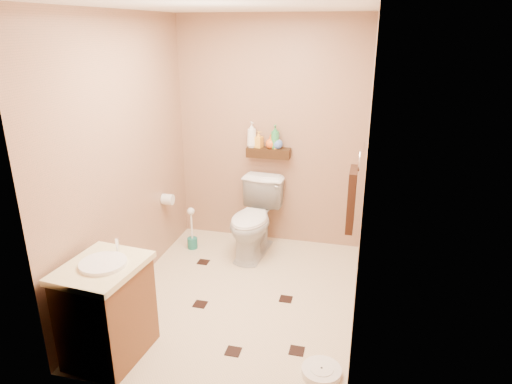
# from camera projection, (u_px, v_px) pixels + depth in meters

# --- Properties ---
(ground) EXTENTS (2.50, 2.50, 0.00)m
(ground) POSITION_uv_depth(u_px,v_px,m) (239.00, 296.00, 4.07)
(ground) COLOR beige
(ground) RESTS_ON ground
(wall_back) EXTENTS (2.00, 0.04, 2.40)m
(wall_back) POSITION_uv_depth(u_px,v_px,m) (270.00, 134.00, 4.80)
(wall_back) COLOR #A1775C
(wall_back) RESTS_ON ground
(wall_front) EXTENTS (2.00, 0.04, 2.40)m
(wall_front) POSITION_uv_depth(u_px,v_px,m) (174.00, 232.00, 2.52)
(wall_front) COLOR #A1775C
(wall_front) RESTS_ON ground
(wall_left) EXTENTS (0.04, 2.50, 2.40)m
(wall_left) POSITION_uv_depth(u_px,v_px,m) (125.00, 160.00, 3.89)
(wall_left) COLOR #A1775C
(wall_left) RESTS_ON ground
(wall_right) EXTENTS (0.04, 2.50, 2.40)m
(wall_right) POSITION_uv_depth(u_px,v_px,m) (365.00, 177.00, 3.43)
(wall_right) COLOR #A1775C
(wall_right) RESTS_ON ground
(ceiling) EXTENTS (2.00, 2.50, 0.02)m
(ceiling) POSITION_uv_depth(u_px,v_px,m) (235.00, 7.00, 3.25)
(ceiling) COLOR white
(ceiling) RESTS_ON wall_back
(wall_shelf) EXTENTS (0.46, 0.14, 0.10)m
(wall_shelf) POSITION_uv_depth(u_px,v_px,m) (269.00, 153.00, 4.79)
(wall_shelf) COLOR #351D0E
(wall_shelf) RESTS_ON wall_back
(floor_accents) EXTENTS (1.25, 1.44, 0.01)m
(floor_accents) POSITION_uv_depth(u_px,v_px,m) (243.00, 300.00, 4.01)
(floor_accents) COLOR black
(floor_accents) RESTS_ON ground
(toilet) EXTENTS (0.50, 0.80, 0.78)m
(toilet) POSITION_uv_depth(u_px,v_px,m) (254.00, 219.00, 4.71)
(toilet) COLOR white
(toilet) RESTS_ON ground
(vanity) EXTENTS (0.55, 0.65, 0.85)m
(vanity) POSITION_uv_depth(u_px,v_px,m) (107.00, 309.00, 3.23)
(vanity) COLOR brown
(vanity) RESTS_ON ground
(bathroom_scale) EXTENTS (0.36, 0.36, 0.06)m
(bathroom_scale) POSITION_uv_depth(u_px,v_px,m) (321.00, 371.00, 3.15)
(bathroom_scale) COLOR white
(bathroom_scale) RESTS_ON ground
(toilet_brush) EXTENTS (0.11, 0.11, 0.47)m
(toilet_brush) POSITION_uv_depth(u_px,v_px,m) (192.00, 234.00, 4.90)
(toilet_brush) COLOR #1B6E63
(toilet_brush) RESTS_ON ground
(towel_ring) EXTENTS (0.12, 0.30, 0.76)m
(towel_ring) POSITION_uv_depth(u_px,v_px,m) (352.00, 196.00, 3.77)
(towel_ring) COLOR silver
(towel_ring) RESTS_ON wall_right
(toilet_paper) EXTENTS (0.12, 0.11, 0.12)m
(toilet_paper) POSITION_uv_depth(u_px,v_px,m) (168.00, 199.00, 4.67)
(toilet_paper) COLOR white
(toilet_paper) RESTS_ON wall_left
(bottle_a) EXTENTS (0.14, 0.14, 0.27)m
(bottle_a) POSITION_uv_depth(u_px,v_px,m) (252.00, 135.00, 4.77)
(bottle_a) COLOR white
(bottle_a) RESTS_ON wall_shelf
(bottle_b) EXTENTS (0.10, 0.10, 0.17)m
(bottle_b) POSITION_uv_depth(u_px,v_px,m) (259.00, 139.00, 4.77)
(bottle_b) COLOR yellow
(bottle_b) RESTS_ON wall_shelf
(bottle_c) EXTENTS (0.12, 0.12, 0.14)m
(bottle_c) POSITION_uv_depth(u_px,v_px,m) (271.00, 141.00, 4.74)
(bottle_c) COLOR orange
(bottle_c) RESTS_ON wall_shelf
(bottle_d) EXTENTS (0.10, 0.10, 0.25)m
(bottle_d) POSITION_uv_depth(u_px,v_px,m) (275.00, 137.00, 4.71)
(bottle_d) COLOR green
(bottle_d) RESTS_ON wall_shelf
(bottle_e) EXTENTS (0.09, 0.09, 0.15)m
(bottle_e) POSITION_uv_depth(u_px,v_px,m) (276.00, 142.00, 4.73)
(bottle_e) COLOR #FFB654
(bottle_e) RESTS_ON wall_shelf
(bottle_f) EXTENTS (0.15, 0.15, 0.14)m
(bottle_f) POSITION_uv_depth(u_px,v_px,m) (278.00, 142.00, 4.72)
(bottle_f) COLOR #5176CB
(bottle_f) RESTS_ON wall_shelf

